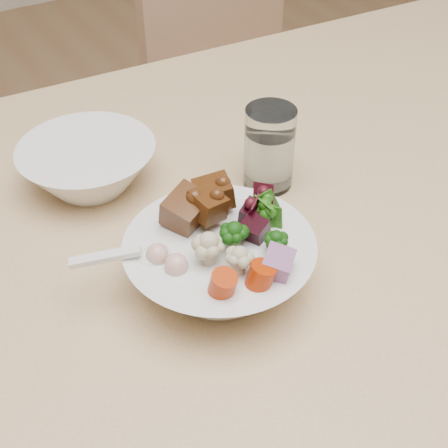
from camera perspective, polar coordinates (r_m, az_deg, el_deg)
The scene contains 6 objects.
dining_table at distance 0.91m, azimuth 16.03°, elevation 0.68°, with size 1.67×0.99×0.76m.
chair_far at distance 1.54m, azimuth 2.22°, elevation 12.53°, with size 0.49×0.49×0.93m.
food_bowl at distance 0.65m, azimuth -0.36°, elevation -3.28°, with size 0.20×0.20×0.11m.
soup_spoon at distance 0.62m, azimuth -7.52°, elevation -2.97°, with size 0.10×0.06×0.02m.
water_glass at distance 0.78m, azimuth 4.14°, elevation 6.66°, with size 0.06×0.06×0.11m.
side_bowl at distance 0.80m, azimuth -12.28°, elevation 5.18°, with size 0.17×0.17×0.06m, color white, non-canonical shape.
Camera 1 is at (-0.32, -0.27, 1.24)m, focal length 50.00 mm.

